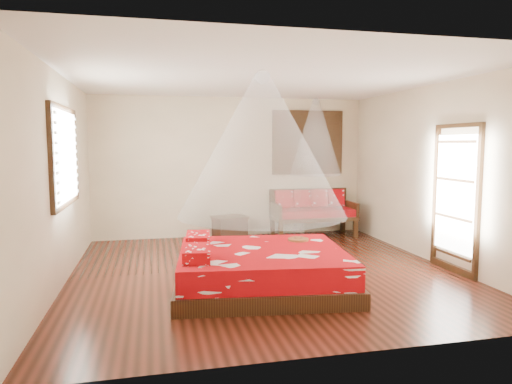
% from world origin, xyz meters
% --- Properties ---
extents(room, '(5.54, 5.54, 2.84)m').
position_xyz_m(room, '(0.00, 0.00, 1.40)').
color(room, black).
rests_on(room, ground).
extents(bed, '(2.42, 2.24, 0.65)m').
position_xyz_m(bed, '(-0.22, -0.72, 0.25)').
color(bed, black).
rests_on(bed, floor).
extents(daybed, '(1.68, 0.75, 0.94)m').
position_xyz_m(daybed, '(1.60, 2.38, 0.52)').
color(daybed, black).
rests_on(daybed, floor).
extents(storage_chest, '(0.75, 0.63, 0.44)m').
position_xyz_m(storage_chest, '(-0.10, 2.45, 0.23)').
color(storage_chest, black).
rests_on(storage_chest, floor).
extents(shutter_panel, '(1.52, 0.06, 1.32)m').
position_xyz_m(shutter_panel, '(1.60, 2.72, 1.90)').
color(shutter_panel, black).
rests_on(shutter_panel, wall_back).
extents(window_left, '(0.10, 1.74, 1.34)m').
position_xyz_m(window_left, '(-2.71, 0.20, 1.70)').
color(window_left, black).
rests_on(window_left, wall_left).
extents(glazed_door, '(0.08, 1.02, 2.16)m').
position_xyz_m(glazed_door, '(2.72, -0.60, 1.07)').
color(glazed_door, black).
rests_on(glazed_door, floor).
extents(wine_tray, '(0.30, 0.30, 0.24)m').
position_xyz_m(wine_tray, '(0.44, -0.28, 0.56)').
color(wine_tray, brown).
rests_on(wine_tray, bed).
extents(mosquito_net_main, '(2.16, 2.16, 1.80)m').
position_xyz_m(mosquito_net_main, '(-0.20, -0.73, 1.85)').
color(mosquito_net_main, white).
rests_on(mosquito_net_main, ceiling).
extents(mosquito_net_daybed, '(1.03, 1.03, 1.50)m').
position_xyz_m(mosquito_net_daybed, '(1.60, 2.25, 2.00)').
color(mosquito_net_daybed, white).
rests_on(mosquito_net_daybed, ceiling).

